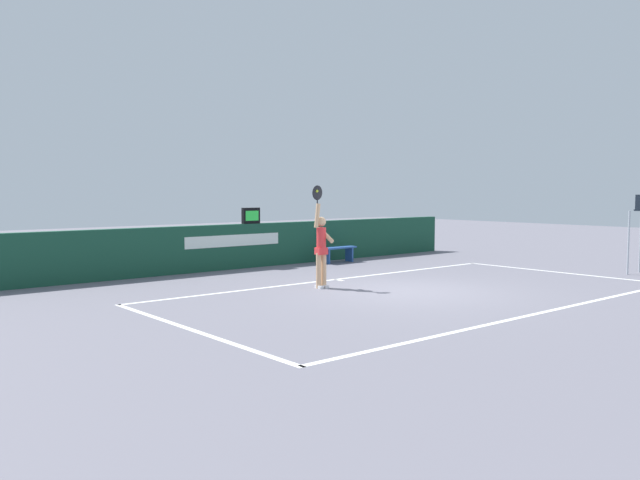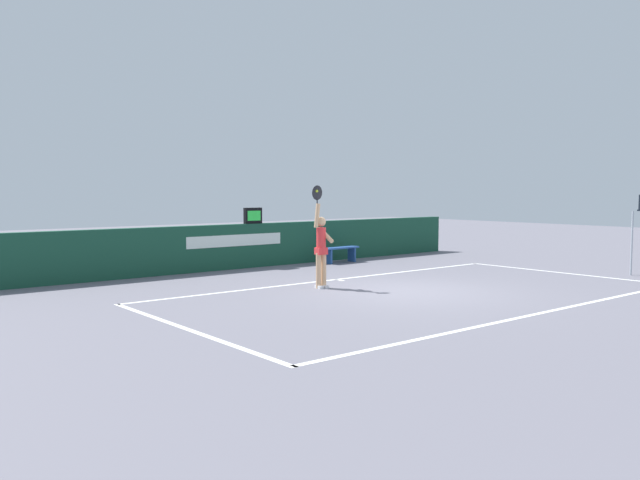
% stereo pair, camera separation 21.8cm
% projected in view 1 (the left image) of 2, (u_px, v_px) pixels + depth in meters
% --- Properties ---
extents(ground_plane, '(60.00, 60.00, 0.00)m').
position_uv_depth(ground_plane, '(407.00, 291.00, 14.55)').
color(ground_plane, slate).
extents(court_lines, '(11.62, 5.97, 0.00)m').
position_uv_depth(court_lines, '(422.00, 293.00, 14.22)').
color(court_lines, white).
rests_on(court_lines, ground).
extents(back_wall, '(16.17, 0.26, 1.30)m').
position_uv_depth(back_wall, '(255.00, 245.00, 19.15)').
color(back_wall, '#164531').
rests_on(back_wall, ground).
extents(speed_display, '(0.58, 0.14, 0.47)m').
position_uv_depth(speed_display, '(251.00, 216.00, 18.98)').
color(speed_display, black).
rests_on(speed_display, back_wall).
extents(tennis_player, '(0.44, 0.49, 2.41)m').
position_uv_depth(tennis_player, '(321.00, 246.00, 14.90)').
color(tennis_player, tan).
rests_on(tennis_player, ground).
extents(tennis_ball, '(0.06, 0.06, 0.06)m').
position_uv_depth(tennis_ball, '(317.00, 191.00, 14.71)').
color(tennis_ball, '#CBE32E').
extents(courtside_bench_near, '(1.36, 0.42, 0.50)m').
position_uv_depth(courtside_bench_near, '(338.00, 251.00, 20.28)').
color(courtside_bench_near, '#264E94').
rests_on(courtside_bench_near, ground).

